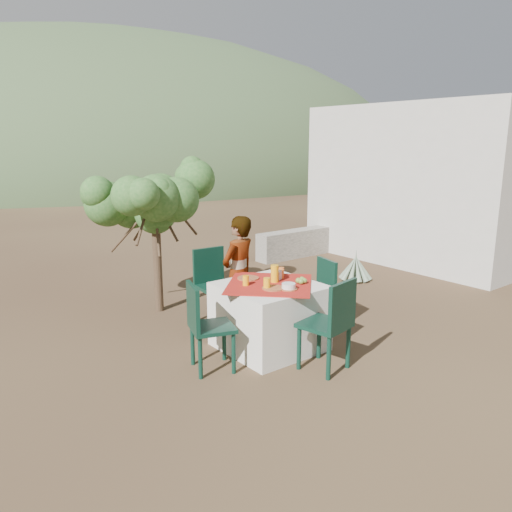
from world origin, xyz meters
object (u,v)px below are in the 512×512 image
at_px(chair_near, 332,321).
at_px(guesthouse, 437,182).
at_px(agave, 356,269).
at_px(shrub_tree, 157,207).
at_px(chair_far, 213,281).
at_px(chair_left, 205,323).
at_px(juice_pitcher, 275,274).
at_px(person, 239,274).
at_px(chair_right, 319,291).
at_px(table, 269,316).

xyz_separation_m(chair_near, guesthouse, (5.64, 2.50, 0.96)).
bearing_deg(agave, shrub_tree, 168.25).
height_order(chair_far, chair_left, chair_far).
distance_m(chair_far, juice_pitcher, 1.18).
relative_size(chair_left, person, 0.64).
xyz_separation_m(person, juice_pitcher, (0.03, -0.66, 0.14)).
height_order(shrub_tree, guesthouse, guesthouse).
bearing_deg(shrub_tree, chair_right, -58.05).
relative_size(chair_far, agave, 1.62).
bearing_deg(agave, guesthouse, 7.01).
height_order(table, guesthouse, guesthouse).
bearing_deg(person, chair_near, 76.25).
relative_size(table, shrub_tree, 0.71).
height_order(chair_left, juice_pitcher, juice_pitcher).
bearing_deg(shrub_tree, person, -72.82).
bearing_deg(shrub_tree, chair_near, -80.86).
xyz_separation_m(chair_near, person, (-0.05, 1.53, 0.18)).
distance_m(person, guesthouse, 5.83).
relative_size(chair_left, juice_pitcher, 4.72).
bearing_deg(guesthouse, shrub_tree, 176.73).
bearing_deg(chair_right, guesthouse, 120.95).
relative_size(person, guesthouse, 0.34).
bearing_deg(chair_left, shrub_tree, 2.97).
height_order(agave, guesthouse, guesthouse).
distance_m(shrub_tree, juice_pitcher, 2.10).
distance_m(chair_near, juice_pitcher, 0.93).
xyz_separation_m(agave, juice_pitcher, (-2.88, -1.28, 0.66)).
bearing_deg(person, shrub_tree, -88.50).
distance_m(chair_left, person, 1.22).
height_order(chair_near, guesthouse, guesthouse).
bearing_deg(guesthouse, juice_pitcher, -164.01).
height_order(chair_near, chair_left, chair_near).
distance_m(person, agave, 3.02).
height_order(chair_near, shrub_tree, shrub_tree).
distance_m(table, guesthouse, 6.09).
height_order(chair_right, shrub_tree, shrub_tree).
xyz_separation_m(chair_far, shrub_tree, (-0.34, 0.84, 0.92)).
bearing_deg(juice_pitcher, chair_near, -88.44).
bearing_deg(juice_pitcher, chair_right, 3.81).
bearing_deg(agave, chair_left, -160.78).
distance_m(person, juice_pitcher, 0.67).
xyz_separation_m(table, chair_left, (-0.90, -0.05, 0.14)).
bearing_deg(chair_left, juice_pitcher, -68.07).
xyz_separation_m(chair_left, person, (0.96, 0.73, 0.21)).
distance_m(chair_far, shrub_tree, 1.29).
relative_size(agave, guesthouse, 0.14).
xyz_separation_m(chair_far, person, (0.07, -0.47, 0.19)).
bearing_deg(chair_far, chair_left, -121.80).
bearing_deg(guesthouse, table, -164.09).
height_order(chair_far, chair_near, chair_near).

